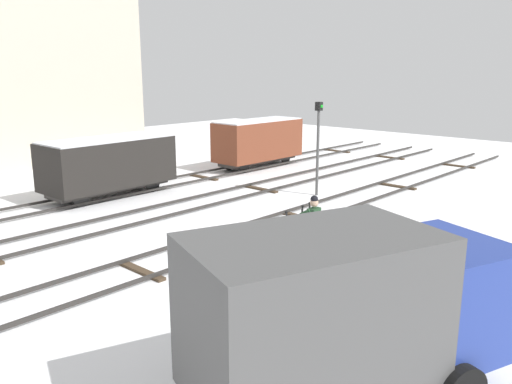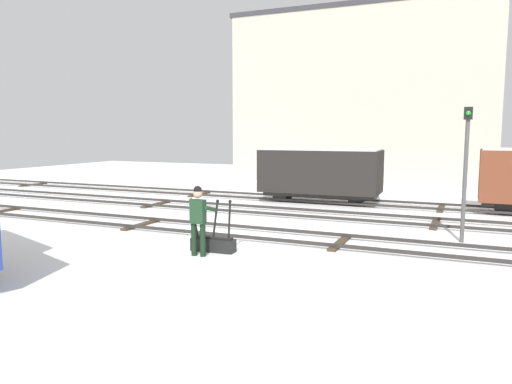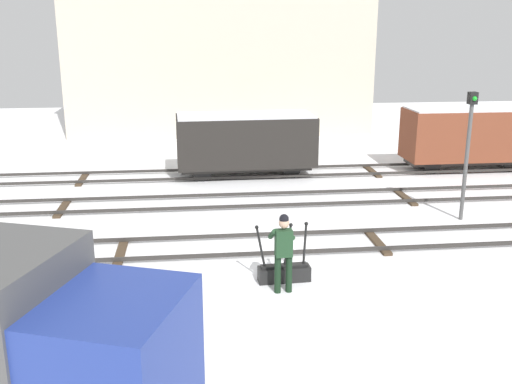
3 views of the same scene
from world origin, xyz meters
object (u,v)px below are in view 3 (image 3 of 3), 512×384
(freight_car_back_track, at_px, (469,135))
(freight_car_mid_siding, at_px, (245,141))
(signal_post, at_px, (468,143))
(rail_worker, at_px, (283,248))
(switch_lever_frame, at_px, (284,271))

(freight_car_back_track, bearing_deg, freight_car_mid_siding, 179.82)
(signal_post, height_order, freight_car_back_track, signal_post)
(rail_worker, distance_m, freight_car_back_track, 14.39)
(rail_worker, xyz_separation_m, freight_car_back_track, (9.50, 10.80, 0.42))
(switch_lever_frame, relative_size, freight_car_mid_siding, 0.26)
(signal_post, xyz_separation_m, freight_car_back_track, (3.14, 6.30, -0.94))
(switch_lever_frame, distance_m, freight_car_back_track, 13.94)
(switch_lever_frame, bearing_deg, signal_post, 29.23)
(signal_post, relative_size, freight_car_back_track, 0.75)
(freight_car_mid_siding, bearing_deg, switch_lever_frame, -92.03)
(switch_lever_frame, height_order, rail_worker, rail_worker)
(freight_car_mid_siding, bearing_deg, signal_post, -47.26)
(rail_worker, bearing_deg, signal_post, 32.28)
(switch_lever_frame, relative_size, rail_worker, 0.78)
(rail_worker, bearing_deg, freight_car_back_track, 45.64)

